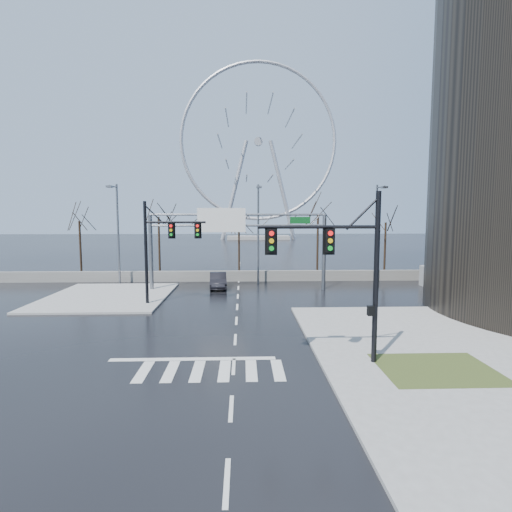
{
  "coord_description": "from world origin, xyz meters",
  "views": [
    {
      "loc": [
        0.44,
        -21.75,
        6.91
      ],
      "look_at": [
        1.39,
        6.87,
        4.0
      ],
      "focal_mm": 28.0,
      "sensor_mm": 36.0,
      "label": 1
    }
  ],
  "objects_px": {
    "ferris_wheel": "(258,148)",
    "car": "(218,280)",
    "signal_mast_far": "(160,243)",
    "sign_gantry": "(234,234)",
    "signal_mast_near": "(347,261)"
  },
  "relations": [
    {
      "from": "car",
      "to": "signal_mast_far",
      "type": "bearing_deg",
      "value": -123.11
    },
    {
      "from": "sign_gantry",
      "to": "car",
      "type": "bearing_deg",
      "value": 145.34
    },
    {
      "from": "sign_gantry",
      "to": "signal_mast_far",
      "type": "bearing_deg",
      "value": -132.47
    },
    {
      "from": "signal_mast_far",
      "to": "car",
      "type": "height_order",
      "value": "signal_mast_far"
    },
    {
      "from": "sign_gantry",
      "to": "ferris_wheel",
      "type": "bearing_deg",
      "value": 86.16
    },
    {
      "from": "ferris_wheel",
      "to": "car",
      "type": "xyz_separation_m",
      "value": [
        -6.93,
        -78.96,
        -25.39
      ]
    },
    {
      "from": "signal_mast_near",
      "to": "ferris_wheel",
      "type": "distance_m",
      "value": 101.29
    },
    {
      "from": "signal_mast_far",
      "to": "sign_gantry",
      "type": "xyz_separation_m",
      "value": [
        5.49,
        6.0,
        0.35
      ]
    },
    {
      "from": "signal_mast_near",
      "to": "car",
      "type": "relative_size",
      "value": 1.78
    },
    {
      "from": "car",
      "to": "ferris_wheel",
      "type": "bearing_deg",
      "value": 80.96
    },
    {
      "from": "signal_mast_near",
      "to": "car",
      "type": "xyz_separation_m",
      "value": [
        -7.07,
        20.07,
        -4.13
      ]
    },
    {
      "from": "signal_mast_near",
      "to": "ferris_wheel",
      "type": "height_order",
      "value": "ferris_wheel"
    },
    {
      "from": "ferris_wheel",
      "to": "sign_gantry",
      "type": "bearing_deg",
      "value": -93.84
    },
    {
      "from": "signal_mast_far",
      "to": "ferris_wheel",
      "type": "xyz_separation_m",
      "value": [
        10.87,
        86.04,
        21.3
      ]
    },
    {
      "from": "signal_mast_far",
      "to": "signal_mast_near",
      "type": "bearing_deg",
      "value": -49.74
    }
  ]
}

